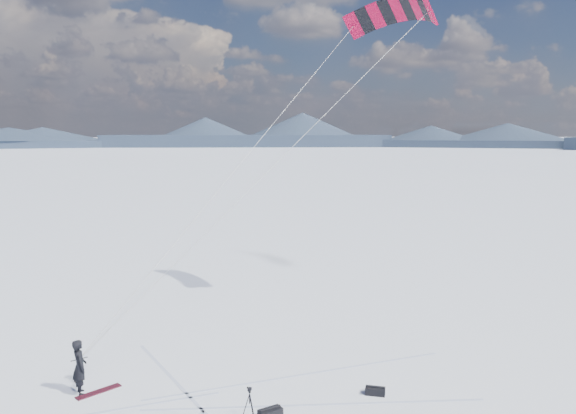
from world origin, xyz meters
TOP-DOWN VIEW (x-y plane):
  - horizon_hills at (-0.00, -0.00)m, footprint 704.00×704.42m
  - snowkiter at (-3.47, 4.52)m, footprint 0.45×0.68m
  - snowboard at (-2.95, 4.30)m, footprint 1.54×0.59m
  - tripod at (0.23, -0.36)m, footprint 0.58×0.51m
  - gear_bag_a at (1.03, -0.16)m, footprint 0.72×0.34m
  - gear_bag_b at (4.70, -0.71)m, footprint 0.67×0.68m
  - power_kite at (11.42, 6.30)m, footprint 16.07×5.15m

SIDE VIEW (x-z plane):
  - snowkiter at x=-3.47m, z-range -0.92..0.92m
  - snowboard at x=-2.95m, z-range 0.00..0.04m
  - gear_bag_b at x=4.70m, z-range -0.02..0.28m
  - gear_bag_a at x=1.03m, z-range -0.02..0.30m
  - tripod at x=0.23m, z-range 0.18..1.41m
  - horizon_hills at x=0.00m, z-range -0.86..7.43m
  - power_kite at x=11.42m, z-range 7.09..20.69m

